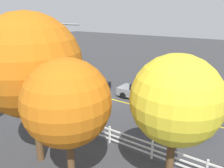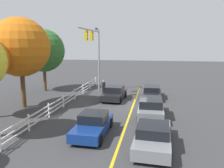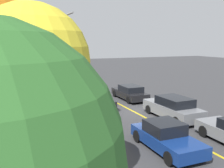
{
  "view_description": "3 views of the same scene",
  "coord_description": "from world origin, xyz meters",
  "px_view_note": "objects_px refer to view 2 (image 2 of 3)",
  "views": [
    {
      "loc": [
        -11.4,
        16.12,
        7.86
      ],
      "look_at": [
        -2.09,
        2.46,
        2.51
      ],
      "focal_mm": 35.17,
      "sensor_mm": 36.0,
      "label": 1
    },
    {
      "loc": [
        -20.22,
        -1.84,
        5.67
      ],
      "look_at": [
        -2.28,
        1.54,
        2.44
      ],
      "focal_mm": 36.09,
      "sensor_mm": 36.0,
      "label": 2
    },
    {
      "loc": [
        -17.06,
        9.17,
        5.3
      ],
      "look_at": [
        -0.91,
        2.11,
        2.39
      ],
      "focal_mm": 41.08,
      "sensor_mm": 36.0,
      "label": 3
    }
  ],
  "objects_px": {
    "car_4": "(153,136)",
    "tree_0": "(20,47)",
    "car_3": "(114,93)",
    "car_0": "(93,124)",
    "pedestrian": "(103,87)",
    "tree_3": "(43,51)",
    "car_1": "(152,92)",
    "car_2": "(151,108)"
  },
  "relations": [
    {
      "from": "pedestrian",
      "to": "tree_0",
      "type": "relative_size",
      "value": 0.21
    },
    {
      "from": "car_4",
      "to": "pedestrian",
      "type": "height_order",
      "value": "pedestrian"
    },
    {
      "from": "car_1",
      "to": "tree_0",
      "type": "height_order",
      "value": "tree_0"
    },
    {
      "from": "car_4",
      "to": "tree_0",
      "type": "distance_m",
      "value": 13.92
    },
    {
      "from": "pedestrian",
      "to": "car_3",
      "type": "bearing_deg",
      "value": -4.68
    },
    {
      "from": "car_0",
      "to": "car_1",
      "type": "distance_m",
      "value": 11.26
    },
    {
      "from": "car_3",
      "to": "car_1",
      "type": "bearing_deg",
      "value": 114.52
    },
    {
      "from": "car_3",
      "to": "car_4",
      "type": "xyz_separation_m",
      "value": [
        -10.32,
        -4.02,
        -0.02
      ]
    },
    {
      "from": "car_4",
      "to": "car_1",
      "type": "bearing_deg",
      "value": 3.79
    },
    {
      "from": "car_0",
      "to": "car_4",
      "type": "height_order",
      "value": "car_0"
    },
    {
      "from": "car_2",
      "to": "tree_0",
      "type": "distance_m",
      "value": 12.32
    },
    {
      "from": "car_2",
      "to": "car_4",
      "type": "height_order",
      "value": "car_2"
    },
    {
      "from": "car_1",
      "to": "car_2",
      "type": "height_order",
      "value": "car_2"
    },
    {
      "from": "car_2",
      "to": "car_3",
      "type": "bearing_deg",
      "value": 36.74
    },
    {
      "from": "car_4",
      "to": "pedestrian",
      "type": "distance_m",
      "value": 13.41
    },
    {
      "from": "tree_3",
      "to": "car_0",
      "type": "bearing_deg",
      "value": -142.09
    },
    {
      "from": "tree_0",
      "to": "car_0",
      "type": "bearing_deg",
      "value": -121.94
    },
    {
      "from": "car_0",
      "to": "pedestrian",
      "type": "bearing_deg",
      "value": -169.67
    },
    {
      "from": "car_3",
      "to": "tree_0",
      "type": "bearing_deg",
      "value": -57.57
    },
    {
      "from": "car_0",
      "to": "car_4",
      "type": "xyz_separation_m",
      "value": [
        -1.13,
        -3.77,
        0.01
      ]
    },
    {
      "from": "tree_0",
      "to": "car_4",
      "type": "bearing_deg",
      "value": -117.41
    },
    {
      "from": "car_0",
      "to": "tree_0",
      "type": "xyz_separation_m",
      "value": [
        4.89,
        7.84,
        4.76
      ]
    },
    {
      "from": "car_0",
      "to": "tree_3",
      "type": "distance_m",
      "value": 15.99
    },
    {
      "from": "car_0",
      "to": "car_2",
      "type": "xyz_separation_m",
      "value": [
        4.2,
        -3.55,
        0.1
      ]
    },
    {
      "from": "pedestrian",
      "to": "car_0",
      "type": "bearing_deg",
      "value": -35.87
    },
    {
      "from": "car_3",
      "to": "car_4",
      "type": "height_order",
      "value": "car_3"
    },
    {
      "from": "car_1",
      "to": "tree_0",
      "type": "relative_size",
      "value": 0.56
    },
    {
      "from": "car_1",
      "to": "car_4",
      "type": "height_order",
      "value": "car_4"
    },
    {
      "from": "car_3",
      "to": "tree_0",
      "type": "distance_m",
      "value": 9.92
    },
    {
      "from": "car_1",
      "to": "car_3",
      "type": "height_order",
      "value": "car_3"
    },
    {
      "from": "car_4",
      "to": "tree_3",
      "type": "xyz_separation_m",
      "value": [
        13.29,
        13.24,
        4.26
      ]
    },
    {
      "from": "car_0",
      "to": "tree_0",
      "type": "distance_m",
      "value": 10.39
    },
    {
      "from": "car_2",
      "to": "tree_0",
      "type": "height_order",
      "value": "tree_0"
    },
    {
      "from": "car_2",
      "to": "car_4",
      "type": "relative_size",
      "value": 1.0
    },
    {
      "from": "car_4",
      "to": "car_3",
      "type": "bearing_deg",
      "value": 24.01
    },
    {
      "from": "car_1",
      "to": "tree_0",
      "type": "xyz_separation_m",
      "value": [
        -5.8,
        11.39,
        4.76
      ]
    },
    {
      "from": "tree_0",
      "to": "car_2",
      "type": "bearing_deg",
      "value": -93.43
    },
    {
      "from": "car_1",
      "to": "car_2",
      "type": "bearing_deg",
      "value": -179.14
    },
    {
      "from": "car_1",
      "to": "tree_0",
      "type": "bearing_deg",
      "value": 117.89
    },
    {
      "from": "car_0",
      "to": "pedestrian",
      "type": "xyz_separation_m",
      "value": [
        11.04,
        1.84,
        0.28
      ]
    },
    {
      "from": "pedestrian",
      "to": "car_2",
      "type": "bearing_deg",
      "value": -7.08
    },
    {
      "from": "car_4",
      "to": "tree_0",
      "type": "height_order",
      "value": "tree_0"
    }
  ]
}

